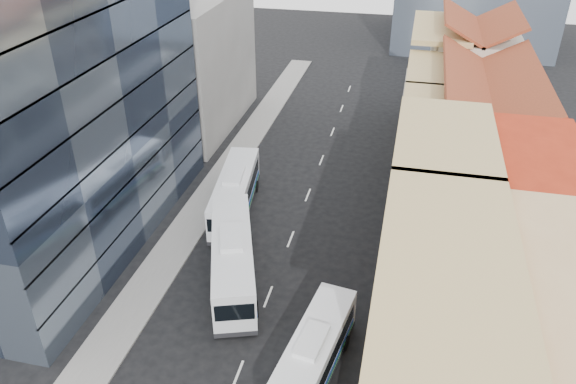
% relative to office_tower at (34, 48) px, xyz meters
% --- Properties ---
extents(sidewalk_right, '(3.00, 90.00, 0.15)m').
position_rel_office_tower_xyz_m(sidewalk_right, '(25.50, 3.00, -14.93)').
color(sidewalk_right, slate).
rests_on(sidewalk_right, ground).
extents(sidewalk_left, '(3.00, 90.00, 0.15)m').
position_rel_office_tower_xyz_m(sidewalk_left, '(8.50, 3.00, -14.93)').
color(sidewalk_left, slate).
rests_on(sidewalk_left, ground).
extents(shophouse_red, '(8.00, 10.00, 12.00)m').
position_rel_office_tower_xyz_m(shophouse_red, '(31.00, -2.00, -9.00)').
color(shophouse_red, '#B02D13').
rests_on(shophouse_red, ground).
extents(shophouse_cream_near, '(8.00, 9.00, 10.00)m').
position_rel_office_tower_xyz_m(shophouse_cream_near, '(31.00, 7.50, -10.00)').
color(shophouse_cream_near, beige).
rests_on(shophouse_cream_near, ground).
extents(shophouse_cream_mid, '(8.00, 9.00, 10.00)m').
position_rel_office_tower_xyz_m(shophouse_cream_mid, '(31.00, 16.50, -10.00)').
color(shophouse_cream_mid, beige).
rests_on(shophouse_cream_mid, ground).
extents(shophouse_cream_far, '(8.00, 12.00, 11.00)m').
position_rel_office_tower_xyz_m(shophouse_cream_far, '(31.00, 27.00, -9.50)').
color(shophouse_cream_far, beige).
rests_on(shophouse_cream_far, ground).
extents(office_tower, '(12.00, 26.00, 30.00)m').
position_rel_office_tower_xyz_m(office_tower, '(0.00, 0.00, 0.00)').
color(office_tower, '#364156').
rests_on(office_tower, ground).
extents(office_block_far, '(10.00, 18.00, 14.00)m').
position_rel_office_tower_xyz_m(office_block_far, '(1.00, 23.00, -8.00)').
color(office_block_far, gray).
rests_on(office_block_far, ground).
extents(bus_left_near, '(6.62, 12.33, 3.87)m').
position_rel_office_tower_xyz_m(bus_left_near, '(14.12, -2.71, -13.06)').
color(bus_left_near, silver).
rests_on(bus_left_near, ground).
extents(bus_left_far, '(4.14, 11.55, 3.62)m').
position_rel_office_tower_xyz_m(bus_left_far, '(11.50, 6.09, -13.19)').
color(bus_left_far, silver).
rests_on(bus_left_far, ground).
extents(bus_right, '(3.95, 10.49, 3.29)m').
position_rel_office_tower_xyz_m(bus_right, '(21.21, -10.39, -13.36)').
color(bus_right, white).
rests_on(bus_right, ground).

